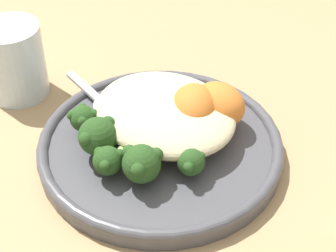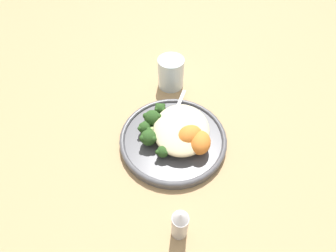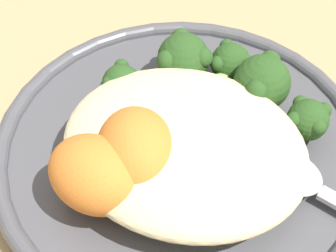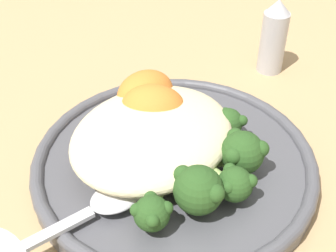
# 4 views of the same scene
# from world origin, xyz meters

# --- Properties ---
(ground_plane) EXTENTS (4.00, 4.00, 0.00)m
(ground_plane) POSITION_xyz_m (0.00, 0.00, 0.00)
(ground_plane) COLOR tan
(plate) EXTENTS (0.25, 0.25, 0.02)m
(plate) POSITION_xyz_m (0.01, 0.02, 0.01)
(plate) COLOR #4C4C51
(plate) RESTS_ON ground_plane
(quinoa_mound) EXTENTS (0.15, 0.13, 0.04)m
(quinoa_mound) POSITION_xyz_m (0.00, 0.04, 0.04)
(quinoa_mound) COLOR beige
(quinoa_mound) RESTS_ON plate
(broccoli_stalk_0) EXTENTS (0.10, 0.09, 0.03)m
(broccoli_stalk_0) POSITION_xyz_m (-0.04, 0.00, 0.03)
(broccoli_stalk_0) COLOR #9EBC66
(broccoli_stalk_0) RESTS_ON plate
(broccoli_stalk_1) EXTENTS (0.07, 0.12, 0.04)m
(broccoli_stalk_1) POSITION_xyz_m (-0.02, -0.01, 0.04)
(broccoli_stalk_1) COLOR #9EBC66
(broccoli_stalk_1) RESTS_ON plate
(broccoli_stalk_2) EXTENTS (0.03, 0.12, 0.03)m
(broccoli_stalk_2) POSITION_xyz_m (0.00, -0.02, 0.03)
(broccoli_stalk_2) COLOR #9EBC66
(broccoli_stalk_2) RESTS_ON plate
(broccoli_stalk_3) EXTENTS (0.06, 0.10, 0.04)m
(broccoli_stalk_3) POSITION_xyz_m (0.02, -0.02, 0.04)
(broccoli_stalk_3) COLOR #9EBC66
(broccoli_stalk_3) RESTS_ON plate
(broccoli_stalk_4) EXTENTS (0.10, 0.07, 0.03)m
(broccoli_stalk_4) POSITION_xyz_m (0.04, 0.01, 0.03)
(broccoli_stalk_4) COLOR #9EBC66
(broccoli_stalk_4) RESTS_ON plate
(sweet_potato_chunk_0) EXTENTS (0.07, 0.08, 0.05)m
(sweet_potato_chunk_0) POSITION_xyz_m (0.02, 0.06, 0.05)
(sweet_potato_chunk_0) COLOR orange
(sweet_potato_chunk_0) RESTS_ON plate
(sweet_potato_chunk_1) EXTENTS (0.06, 0.05, 0.04)m
(sweet_potato_chunk_1) POSITION_xyz_m (0.04, 0.08, 0.04)
(sweet_potato_chunk_1) COLOR orange
(sweet_potato_chunk_1) RESTS_ON plate
(sweet_potato_chunk_2) EXTENTS (0.06, 0.05, 0.03)m
(sweet_potato_chunk_2) POSITION_xyz_m (0.03, 0.06, 0.04)
(sweet_potato_chunk_2) COLOR orange
(sweet_potato_chunk_2) RESTS_ON plate
(spoon) EXTENTS (0.11, 0.05, 0.01)m
(spoon) POSITION_xyz_m (-0.07, 0.02, 0.03)
(spoon) COLOR silver
(spoon) RESTS_ON plate
(water_glass) EXTENTS (0.07, 0.07, 0.09)m
(water_glass) POSITION_xyz_m (-0.19, -0.00, 0.04)
(water_glass) COLOR silver
(water_glass) RESTS_ON ground_plane
(salt_shaker) EXTENTS (0.03, 0.03, 0.09)m
(salt_shaker) POSITION_xyz_m (0.22, 0.04, 0.04)
(salt_shaker) COLOR #B2B2B7
(salt_shaker) RESTS_ON ground_plane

